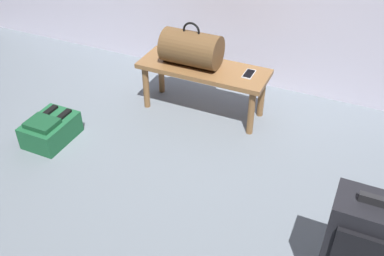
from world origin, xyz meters
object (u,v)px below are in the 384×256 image
Objects in this scene: backpack_green at (50,129)px; bench at (203,74)px; suitcase_upright_charcoal at (370,250)px; cell_phone at (249,74)px; duffel_bag_brown at (191,48)px.

bench is at bearing 43.48° from backpack_green.
suitcase_upright_charcoal is 2.25m from backpack_green.
suitcase_upright_charcoal reaches higher than cell_phone.
duffel_bag_brown reaches higher than cell_phone.
backpack_green is at bearing -132.96° from duffel_bag_brown.
bench is at bearing -175.37° from cell_phone.
backpack_green is (-2.21, 0.38, -0.24)m from suitcase_upright_charcoal.
suitcase_upright_charcoal reaches higher than bench.
suitcase_upright_charcoal is 1.71× the size of backpack_green.
cell_phone is 1.51m from backpack_green.
cell_phone is 1.58m from suitcase_upright_charcoal.
bench is at bearing 138.45° from suitcase_upright_charcoal.
backpack_green is (-0.86, -0.81, -0.24)m from bench.
bench is 0.22m from duffel_bag_brown.
cell_phone is at bearing 34.84° from backpack_green.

